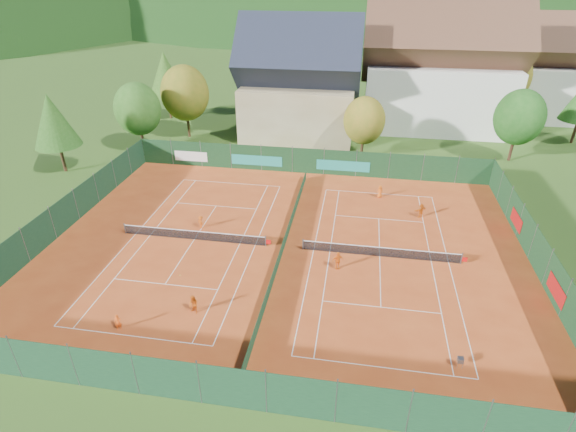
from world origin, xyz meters
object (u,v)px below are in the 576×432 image
Objects in this scene: chalet at (300,86)px; player_right_far_a at (380,191)px; ball_hopper at (460,360)px; player_left_near at (118,322)px; player_left_mid at (194,305)px; player_right_far_b at (421,211)px; player_right_near at (338,260)px; hotel_block_b at (526,74)px; hotel_block_a at (439,76)px; player_left_far at (201,222)px.

chalet is 12.02× the size of player_right_far_a.
ball_hopper is 21.57m from player_left_near.
chalet reaches higher than player_left_mid.
player_left_near is at bearing -179.04° from ball_hopper.
player_left_mid is at bearing 31.26° from player_right_far_a.
player_left_near reaches higher than ball_hopper.
player_right_far_b is (20.93, 18.82, 0.10)m from player_left_near.
player_right_far_a is at bearing 26.01° from player_left_near.
hotel_block_b is at bearing 31.11° from player_right_near.
player_right_near is (-7.86, 8.80, 0.22)m from ball_hopper.
chalet is 0.75× the size of hotel_block_a.
chalet reaches higher than hotel_block_b.
chalet is 33.68m from player_right_near.
hotel_block_a is 42.14m from player_left_far.
hotel_block_a is at bearing 17.53° from chalet.
player_left_mid is (-20.71, -45.08, -6.66)m from hotel_block_a.
hotel_block_b is at bearing 22.99° from chalet.
ball_hopper is at bearing -94.23° from hotel_block_a.
player_left_far is (-24.05, -33.93, -6.77)m from hotel_block_a.
chalet is at bearing 110.70° from ball_hopper.
player_right_far_b is at bearing -56.64° from chalet.
hotel_block_a is at bearing -93.78° from player_left_far.
player_right_near is at bearing -106.52° from hotel_block_a.
ball_hopper is (-3.48, -47.06, -6.83)m from hotel_block_a.
player_left_near is at bearing -117.84° from hotel_block_a.
ball_hopper is at bearing 178.98° from player_left_far.
player_left_far is at bearing 59.14° from player_left_near.
player_right_far_b reaches higher than player_left_near.
player_right_far_a is at bearing 45.26° from player_right_near.
ball_hopper is 11.80m from player_right_near.
chalet is 0.94× the size of hotel_block_b.
ball_hopper is 0.66× the size of player_left_near.
player_left_far reaches higher than ball_hopper.
player_right_near is 1.10× the size of player_right_far_b.
player_left_near is 16.48m from player_right_near.
player_left_far is at bearing -132.22° from hotel_block_b.
hotel_block_a is at bearing 85.77° from ball_hopper.
player_right_far_a is (3.46, 13.30, -0.10)m from player_right_near.
hotel_block_a is 47.68m from ball_hopper.
hotel_block_a is at bearing -150.26° from hotel_block_b.
player_left_near is (-39.05, -55.42, -6.02)m from hotel_block_b.
player_right_far_b is (14.88, -22.61, -5.92)m from chalet.
player_left_far is (1.00, 13.49, 0.01)m from player_left_near.
player_left_mid is at bearing 173.44° from ball_hopper.
chalet is at bearing -157.01° from hotel_block_b.
hotel_block_b is 14.16× the size of player_left_far.
chalet is at bearing -91.03° from player_right_far_b.
ball_hopper is at bearing 57.58° from player_right_far_b.
player_right_far_a is at bearing -59.65° from chalet.
ball_hopper is 18.47m from player_right_far_b.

